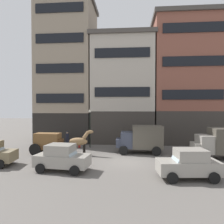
{
  "coord_description": "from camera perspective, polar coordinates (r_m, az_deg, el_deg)",
  "views": [
    {
      "loc": [
        0.31,
        -16.59,
        4.43
      ],
      "look_at": [
        -1.27,
        2.11,
        3.95
      ],
      "focal_mm": 33.21,
      "sensor_mm": 36.0,
      "label": 1
    }
  ],
  "objects": [
    {
      "name": "ground_plane",
      "position": [
        17.17,
        3.73,
        -13.49
      ],
      "size": [
        120.0,
        120.0,
        0.0
      ],
      "primitive_type": "plane",
      "color": "#605B56"
    },
    {
      "name": "building_far_left",
      "position": [
        28.72,
        -12.01,
        10.9
      ],
      "size": [
        7.32,
        7.12,
        18.23
      ],
      "color": "black",
      "rests_on": "ground_plane"
    },
    {
      "name": "building_center_left",
      "position": [
        27.23,
        3.02,
        6.25
      ],
      "size": [
        8.02,
        7.12,
        13.34
      ],
      "color": "#38332D",
      "rests_on": "ground_plane"
    },
    {
      "name": "building_center_right",
      "position": [
        28.22,
        19.39,
        8.28
      ],
      "size": [
        8.42,
        7.12,
        15.57
      ],
      "color": "#38332D",
      "rests_on": "ground_plane"
    },
    {
      "name": "cargo_wagon",
      "position": [
        20.29,
        -17.16,
        -7.92
      ],
      "size": [
        2.97,
        1.64,
        1.98
      ],
      "color": "brown",
      "rests_on": "ground_plane"
    },
    {
      "name": "draft_horse",
      "position": [
        19.37,
        -8.96,
        -7.95
      ],
      "size": [
        2.35,
        0.68,
        2.3
      ],
      "color": "#937047",
      "rests_on": "ground_plane"
    },
    {
      "name": "delivery_truck_near",
      "position": [
        19.98,
        27.77,
        -7.37
      ],
      "size": [
        4.43,
        2.31,
        2.62
      ],
      "color": "gray",
      "rests_on": "ground_plane"
    },
    {
      "name": "delivery_truck_far",
      "position": [
        20.06,
        8.02,
        -7.18
      ],
      "size": [
        4.35,
        2.13,
        2.62
      ],
      "color": "#333847",
      "rests_on": "ground_plane"
    },
    {
      "name": "sedan_dark",
      "position": [
        13.91,
        20.34,
        -13.27
      ],
      "size": [
        3.83,
        2.13,
        1.83
      ],
      "color": "gray",
      "rests_on": "ground_plane"
    },
    {
      "name": "sedan_light",
      "position": [
        15.03,
        -13.58,
        -12.11
      ],
      "size": [
        3.86,
        2.19,
        1.83
      ],
      "color": "gray",
      "rests_on": "ground_plane"
    },
    {
      "name": "pedestrian_officer",
      "position": [
        23.36,
        -12.23,
        -7.07
      ],
      "size": [
        0.47,
        0.47,
        1.79
      ],
      "color": "black",
      "rests_on": "ground_plane"
    },
    {
      "name": "streetlamp_curbside",
      "position": [
        22.52,
        -6.08,
        -3.03
      ],
      "size": [
        0.32,
        0.32,
        4.12
      ],
      "color": "black",
      "rests_on": "ground_plane"
    },
    {
      "name": "fire_hydrant_curbside",
      "position": [
        22.86,
        -8.98,
        -8.65
      ],
      "size": [
        0.24,
        0.24,
        0.83
      ],
      "color": "maroon",
      "rests_on": "ground_plane"
    }
  ]
}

